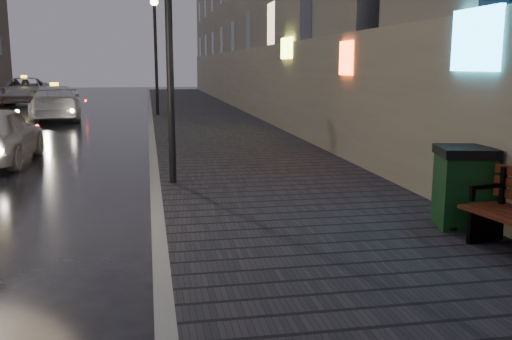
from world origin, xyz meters
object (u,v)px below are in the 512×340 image
(lamp_near, at_px, (168,8))
(taxi_mid, at_px, (55,103))
(taxi_far, at_px, (25,91))
(lamp_far, at_px, (155,42))
(trash_bin, at_px, (464,186))

(lamp_near, xyz_separation_m, taxi_mid, (-4.50, 15.57, -2.72))
(lamp_near, bearing_deg, taxi_far, 106.44)
(lamp_near, distance_m, lamp_far, 16.00)
(trash_bin, bearing_deg, lamp_near, 148.69)
(lamp_far, height_order, taxi_far, lamp_far)
(lamp_far, height_order, taxi_mid, lamp_far)
(lamp_near, height_order, trash_bin, lamp_near)
(lamp_far, height_order, trash_bin, lamp_far)
(lamp_far, relative_size, trash_bin, 4.57)
(taxi_mid, bearing_deg, trash_bin, 105.94)
(trash_bin, relative_size, taxi_mid, 0.22)
(trash_bin, height_order, taxi_mid, taxi_mid)
(trash_bin, xyz_separation_m, taxi_mid, (-8.45, 19.50, 0.03))
(taxi_mid, bearing_deg, lamp_far, 178.02)
(lamp_far, relative_size, taxi_far, 0.89)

